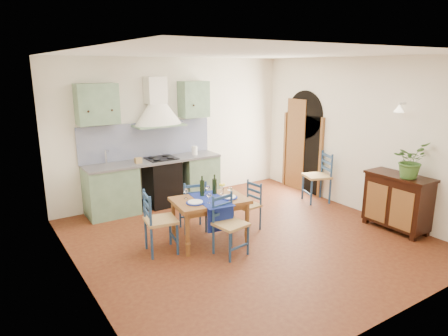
{
  "coord_description": "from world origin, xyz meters",
  "views": [
    {
      "loc": [
        -3.5,
        -4.67,
        2.63
      ],
      "look_at": [
        -0.25,
        0.3,
        1.11
      ],
      "focal_mm": 32.0,
      "sensor_mm": 36.0,
      "label": 1
    }
  ],
  "objects_px": {
    "chair_near": "(229,224)",
    "potted_plant": "(410,160)",
    "sideboard": "(397,200)",
    "dining_table": "(210,204)"
  },
  "relations": [
    {
      "from": "chair_near",
      "to": "potted_plant",
      "type": "bearing_deg",
      "value": -18.67
    },
    {
      "from": "sideboard",
      "to": "chair_near",
      "type": "bearing_deg",
      "value": 164.79
    },
    {
      "from": "dining_table",
      "to": "sideboard",
      "type": "xyz_separation_m",
      "value": [
        2.82,
        -1.25,
        -0.11
      ]
    },
    {
      "from": "dining_table",
      "to": "chair_near",
      "type": "distance_m",
      "value": 0.52
    },
    {
      "from": "dining_table",
      "to": "potted_plant",
      "type": "height_order",
      "value": "potted_plant"
    },
    {
      "from": "dining_table",
      "to": "potted_plant",
      "type": "xyz_separation_m",
      "value": [
        2.77,
        -1.42,
        0.6
      ]
    },
    {
      "from": "chair_near",
      "to": "dining_table",
      "type": "bearing_deg",
      "value": 91.97
    },
    {
      "from": "dining_table",
      "to": "chair_near",
      "type": "bearing_deg",
      "value": -88.03
    },
    {
      "from": "dining_table",
      "to": "potted_plant",
      "type": "bearing_deg",
      "value": -27.17
    },
    {
      "from": "dining_table",
      "to": "sideboard",
      "type": "bearing_deg",
      "value": -23.97
    }
  ]
}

